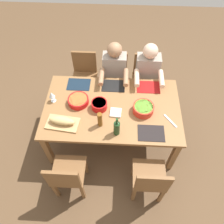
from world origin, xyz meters
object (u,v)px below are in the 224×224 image
object	(u,v)px
chair_near_right	(150,180)
cutting_board	(63,123)
chair_far_right	(145,76)
diner_far_right	(147,74)
wine_bottle	(117,128)
serving_bowl_fruit	(78,100)
serving_bowl_salad	(143,108)
chair_near_left	(67,176)
chair_far_left	(85,74)
diner_far_center	(114,73)
bread_loaf	(62,121)
beer_bottle	(100,120)
napkin_stack	(116,113)
dining_table	(112,110)
chair_far_center	(115,75)
serving_bowl_pasta	(99,105)
wine_glass	(52,95)

from	to	relation	value
chair_near_right	cutting_board	distance (m)	1.25
chair_far_right	chair_near_right	bearing A→B (deg)	-90.00
diner_far_right	wine_bottle	size ratio (longest dim) A/B	4.14
serving_bowl_fruit	serving_bowl_salad	distance (m)	0.85
chair_near_left	chair_far_left	bearing A→B (deg)	90.00
chair_near_left	diner_far_center	xyz separation A→B (m)	(0.49, 1.53, 0.21)
cutting_board	chair_near_right	bearing A→B (deg)	-27.46
chair_far_left	cutting_board	distance (m)	1.19
bread_loaf	wine_bottle	bearing A→B (deg)	-8.15
beer_bottle	napkin_stack	distance (m)	0.28
chair_near_left	diner_far_right	xyz separation A→B (m)	(0.98, 1.53, 0.21)
serving_bowl_salad	wine_bottle	size ratio (longest dim) A/B	0.91
diner_far_right	beer_bottle	distance (m)	1.15
chair_far_left	chair_near_right	world-z (taller)	same
dining_table	chair_far_center	size ratio (longest dim) A/B	2.10
serving_bowl_pasta	chair_near_right	bearing A→B (deg)	-52.12
dining_table	serving_bowl_fruit	world-z (taller)	serving_bowl_fruit
wine_bottle	napkin_stack	distance (m)	0.31
diner_far_right	chair_near_left	bearing A→B (deg)	-122.63
chair_far_right	wine_glass	xyz separation A→B (m)	(-1.27, -0.79, 0.37)
diner_far_right	beer_bottle	size ratio (longest dim) A/B	5.45
diner_far_center	beer_bottle	world-z (taller)	diner_far_center
chair_far_center	wine_bottle	xyz separation A→B (m)	(0.08, -1.25, 0.37)
chair_far_left	beer_bottle	xyz separation A→B (m)	(0.36, -1.14, 0.37)
diner_far_center	serving_bowl_fruit	world-z (taller)	diner_far_center
diner_far_right	bread_loaf	world-z (taller)	diner_far_right
cutting_board	wine_glass	world-z (taller)	wine_glass
chair_far_center	chair_far_left	world-z (taller)	same
bread_loaf	beer_bottle	distance (m)	0.47
chair_near_left	beer_bottle	world-z (taller)	beer_bottle
wine_glass	chair_near_left	bearing A→B (deg)	-72.29
chair_far_left	diner_far_right	xyz separation A→B (m)	(0.98, -0.18, 0.21)
beer_bottle	wine_bottle	bearing A→B (deg)	-27.24
serving_bowl_fruit	serving_bowl_salad	xyz separation A→B (m)	(0.85, -0.10, 0.01)
chair_far_center	wine_glass	xyz separation A→B (m)	(-0.78, -0.79, 0.37)
chair_near_left	chair_far_left	distance (m)	1.71
diner_far_right	chair_near_right	xyz separation A→B (m)	(0.00, -1.53, -0.21)
chair_far_right	cutting_board	distance (m)	1.60
diner_far_center	bread_loaf	xyz separation A→B (m)	(-0.59, -0.97, 0.11)
cutting_board	wine_glass	distance (m)	0.42
chair_far_right	serving_bowl_salad	world-z (taller)	chair_far_right
diner_far_right	wine_glass	world-z (taller)	diner_far_right
chair_near_right	serving_bowl_salad	world-z (taller)	chair_near_right
cutting_board	wine_bottle	xyz separation A→B (m)	(0.67, -0.10, 0.10)
serving_bowl_salad	beer_bottle	size ratio (longest dim) A/B	1.20
chair_far_left	serving_bowl_salad	distance (m)	1.31
chair_far_left	wine_glass	bearing A→B (deg)	-110.38
diner_far_center	cutting_board	xyz separation A→B (m)	(-0.59, -0.97, 0.05)
cutting_board	wine_glass	size ratio (longest dim) A/B	2.41
serving_bowl_pasta	wine_bottle	xyz separation A→B (m)	(0.24, -0.37, 0.05)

